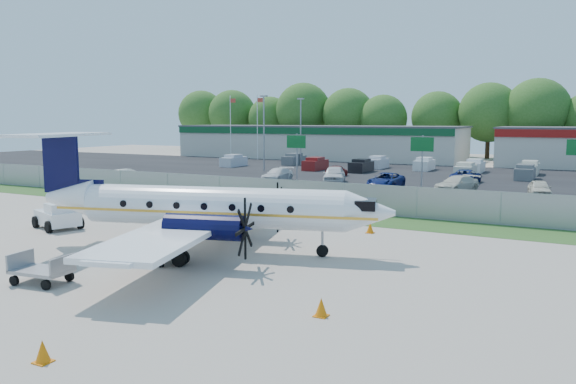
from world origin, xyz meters
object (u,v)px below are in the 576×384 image
at_px(aircraft, 206,206).
at_px(pushback_tug, 58,216).
at_px(baggage_cart_near, 163,251).
at_px(baggage_cart_far, 42,270).

xyz_separation_m(aircraft, pushback_tug, (-10.78, 0.56, -1.41)).
bearing_deg(baggage_cart_near, pushback_tug, 162.59).
relative_size(aircraft, baggage_cart_near, 8.04).
distance_m(aircraft, baggage_cart_far, 7.88).
bearing_deg(pushback_tug, baggage_cart_far, -43.27).
xyz_separation_m(aircraft, baggage_cart_far, (-2.40, -7.33, -1.61)).
height_order(pushback_tug, baggage_cart_far, pushback_tug).
xyz_separation_m(pushback_tug, baggage_cart_near, (10.35, -3.25, -0.25)).
bearing_deg(baggage_cart_near, baggage_cart_far, -112.94).
height_order(baggage_cart_near, baggage_cart_far, baggage_cart_far).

